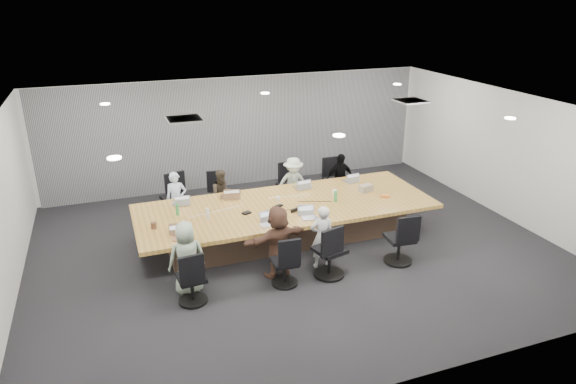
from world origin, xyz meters
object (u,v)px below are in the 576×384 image
object	(u,v)px
conference_table	(286,220)
laptop_4	(181,238)
bottle_clear	(208,213)
snack_packet	(385,196)
laptop_2	(302,187)
person_3	(340,178)
person_4	(187,258)
chair_7	(399,242)
laptop_5	(268,225)
chair_1	(220,199)
person_6	(322,237)
chair_5	(285,266)
canvas_bag	(366,188)
stapler	(294,210)
person_5	(278,241)
chair_6	(330,254)
bottle_green_left	(177,210)
person_1	(223,195)
chair_3	(333,183)
laptop_0	(180,203)
chair_2	(288,189)
person_0	(177,200)
laptop_6	(310,218)
chair_4	(192,282)
laptop_1	(229,197)
chair_0	(175,202)
bottle_green_right	(336,196)
mug_brown	(154,225)

from	to	relation	value
conference_table	laptop_4	size ratio (longest dim) A/B	19.68
bottle_clear	snack_packet	bearing A→B (deg)	-3.30
laptop_2	person_3	world-z (taller)	person_3
laptop_2	person_4	distance (m)	3.62
chair_7	person_4	distance (m)	3.90
laptop_2	laptop_5	size ratio (longest dim) A/B	1.13
chair_7	laptop_5	size ratio (longest dim) A/B	2.83
laptop_2	person_4	xyz separation A→B (m)	(-2.91, -2.15, -0.11)
person_3	chair_1	bearing A→B (deg)	169.29
person_6	chair_5	bearing A→B (deg)	28.04
canvas_bag	chair_5	bearing A→B (deg)	-144.41
laptop_4	stapler	distance (m)	2.32
conference_table	person_5	distance (m)	1.52
chair_6	bottle_green_left	bearing A→B (deg)	125.91
chair_1	person_1	world-z (taller)	person_1
bottle_green_left	chair_7	bearing A→B (deg)	-27.22
person_3	person_6	size ratio (longest dim) A/B	1.01
chair_3	laptop_0	bearing A→B (deg)	12.39
chair_2	person_0	world-z (taller)	person_0
laptop_6	stapler	distance (m)	0.44
chair_4	bottle_clear	distance (m)	1.76
laptop_1	bottle_green_left	world-z (taller)	bottle_green_left
person_6	bottle_green_left	bearing A→B (deg)	-28.51
chair_0	person_5	xyz separation A→B (m)	(1.36, -3.05, 0.23)
conference_table	chair_7	world-z (taller)	chair_7
chair_2	person_6	world-z (taller)	person_6
chair_7	snack_packet	bearing A→B (deg)	76.73
conference_table	chair_3	bearing A→B (deg)	42.62
chair_2	laptop_4	distance (m)	3.86
chair_2	person_1	size ratio (longest dim) A/B	0.66
chair_0	stapler	xyz separation A→B (m)	(2.04, -2.09, 0.34)
chair_2	bottle_green_right	bearing A→B (deg)	91.92
conference_table	laptop_2	distance (m)	1.09
bottle_clear	chair_7	bearing A→B (deg)	-25.93
person_0	bottle_green_right	bearing A→B (deg)	-22.52
chair_7	chair_2	bearing A→B (deg)	111.13
chair_6	person_0	world-z (taller)	person_0
laptop_2	snack_packet	distance (m)	1.82
canvas_bag	snack_packet	world-z (taller)	canvas_bag
chair_5	person_4	world-z (taller)	person_4
person_6	mug_brown	size ratio (longest dim) A/B	10.11
mug_brown	chair_6	bearing A→B (deg)	-27.52
chair_3	laptop_0	world-z (taller)	laptop_0
bottle_green_left	snack_packet	distance (m)	4.27
laptop_2	bottle_green_left	size ratio (longest dim) A/B	1.51
chair_7	person_6	bearing A→B (deg)	171.54
person_5	chair_1	bearing A→B (deg)	-96.23
chair_5	person_3	distance (m)	3.95
laptop_1	laptop_5	distance (m)	1.64
laptop_6	mug_brown	size ratio (longest dim) A/B	2.66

